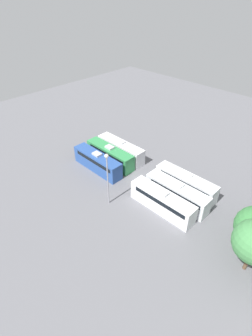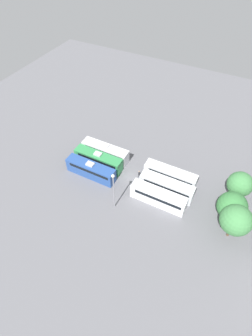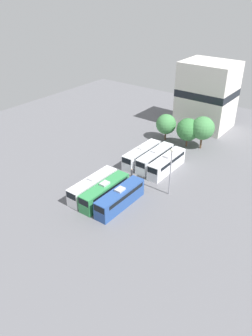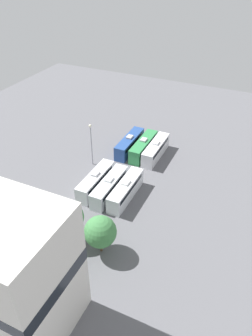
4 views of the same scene
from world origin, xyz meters
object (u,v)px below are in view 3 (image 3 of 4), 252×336
Objects in this scene: bus_4 at (155,158)px; light_pole at (171,165)px; depot_building at (207,95)px; worker_person at (132,173)px; bus_2 at (120,198)px; bus_3 at (142,154)px; tree_2 at (203,128)px; tree_1 at (188,130)px; bus_5 at (167,163)px; tree_0 at (166,124)px; bus_0 at (93,186)px; bus_1 at (105,191)px.

bus_4 is 11.50m from light_pole.
worker_person is at bearing -89.75° from depot_building.
bus_3 is (-6.06, 15.04, 0.00)m from bus_2.
bus_2 is 1.17× the size of light_pole.
tree_2 reaches higher than bus_3.
bus_4 is (3.03, 0.41, 0.00)m from bus_3.
tree_1 is at bearing 94.43° from bus_2.
bus_4 is 26.32m from depot_building.
light_pole is (4.64, -6.89, 4.30)m from bus_5.
tree_1 is (-2.13, 27.44, 2.40)m from bus_2.
bus_5 is at bearing -57.76° from tree_0.
tree_2 is at bearing -67.02° from depot_building.
bus_0 is 1.00× the size of bus_1.
bus_3 is 3.06m from bus_4.
bus_0 is at bearing -142.70° from light_pole.
bus_2 is at bearing -83.95° from depot_building.
bus_1 reaches higher than worker_person.
tree_0 is at bearing -105.52° from depot_building.
tree_1 is at bearing -2.92° from tree_0.
depot_building is (-4.39, 25.91, 6.59)m from bus_5.
bus_2 is 1.00× the size of bus_5.
bus_4 is at bearing 89.33° from bus_1.
bus_1 is (2.83, -0.06, 0.00)m from bus_0.
tree_2 reaches higher than tree_0.
bus_5 is 1.58× the size of tree_1.
tree_1 is (5.86, -0.30, 0.24)m from tree_0.
light_pole reaches higher than tree_0.
tree_2 is (3.05, 1.06, 0.77)m from tree_1.
bus_5 is at bearing -8.51° from bus_4.
tree_1 reaches higher than tree_0.
bus_5 is (3.09, -0.46, 0.00)m from bus_4.
bus_1 is 0.65× the size of depot_building.
worker_person is at bearing -96.40° from tree_1.
bus_2 is 1.70× the size of tree_0.
tree_0 is (-4.77, 27.88, 2.16)m from bus_1.
depot_building is (3.65, 13.15, 4.43)m from tree_0.
bus_1 is 1.70× the size of tree_0.
depot_building is (1.73, 25.86, 6.59)m from bus_3.
bus_0 is 1.00× the size of bus_3.
bus_3 is at bearing -107.59° from tree_1.
bus_3 is 13.24m from tree_1.
bus_5 is 27.09m from depot_building.
bus_0 is 41.54m from depot_building.
bus_5 is 9.35m from light_pole.
depot_building is at bearing 91.57° from bus_1.
light_pole reaches higher than bus_3.
tree_0 is (-3.79, 18.75, 3.12)m from worker_person.
worker_person is (-0.98, 9.13, -0.96)m from bus_1.
bus_4 is 0.65× the size of depot_building.
light_pole is at bearing -43.56° from bus_4.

